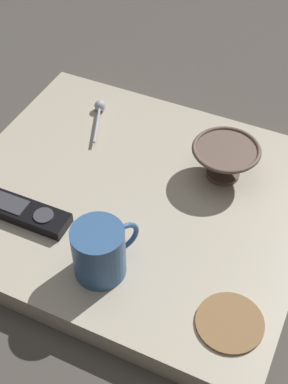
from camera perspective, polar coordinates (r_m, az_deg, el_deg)
The scene contains 7 objects.
ground_plane at distance 1.05m, azimuth -1.12°, elevation -1.87°, with size 6.00×6.00×0.00m, color #47423D.
table at distance 1.03m, azimuth -1.14°, elevation -1.00°, with size 0.66×0.58×0.05m.
cereal_bowl at distance 1.03m, azimuth 8.67°, elevation 3.43°, with size 0.13×0.13×0.07m.
coffee_mug at distance 0.87m, azimuth -4.74°, elevation -6.35°, with size 0.09×0.11×0.10m.
teaspoon at distance 1.19m, azimuth -4.81°, elevation 8.79°, with size 0.06×0.13×0.02m.
tv_remote_near at distance 1.00m, azimuth -13.23°, elevation -1.92°, with size 0.20×0.05×0.02m.
drink_coaster at distance 0.86m, azimuth 9.18°, elevation -13.64°, with size 0.11×0.11×0.01m.
Camera 1 is at (-0.31, 0.62, 0.79)m, focal length 49.76 mm.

